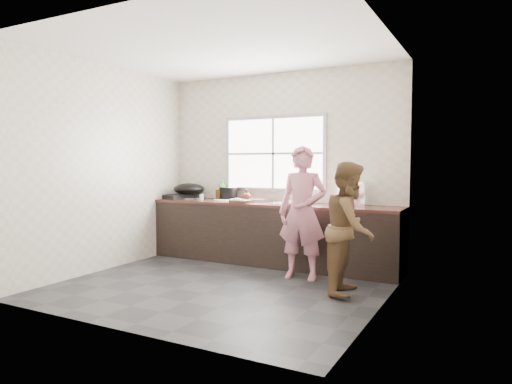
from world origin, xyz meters
The scene contains 30 objects.
floor centered at (0.00, 0.00, -0.01)m, with size 3.60×3.20×0.01m, color #28282B.
ceiling centered at (0.00, 0.00, 2.71)m, with size 3.60×3.20×0.01m, color silver.
wall_back centered at (0.00, 1.60, 1.35)m, with size 3.60×0.01×2.70m, color beige.
wall_left centered at (-1.80, 0.00, 1.35)m, with size 0.01×3.20×2.70m, color beige.
wall_right centered at (1.80, 0.00, 1.35)m, with size 0.01×3.20×2.70m, color beige.
wall_front centered at (0.00, -1.60, 1.35)m, with size 3.60×0.01×2.70m, color silver.
cabinet centered at (0.00, 1.29, 0.41)m, with size 3.60×0.62×0.82m, color black.
countertop centered at (0.00, 1.29, 0.84)m, with size 3.60×0.64×0.04m, color #3A1D17.
sink centered at (0.35, 1.29, 0.86)m, with size 0.55×0.45×0.02m, color silver.
faucet centered at (0.35, 1.49, 1.01)m, with size 0.02×0.02×0.30m, color silver.
window_frame centered at (-0.10, 1.59, 1.55)m, with size 1.60×0.05×1.10m, color #9EA0A5.
window_glazing centered at (-0.10, 1.57, 1.55)m, with size 1.50×0.01×1.00m, color white.
woman centered at (0.69, 0.74, 0.76)m, with size 0.55×0.36×1.52m, color #CF7C91.
person_side centered at (1.39, 0.39, 0.71)m, with size 0.70×0.54×1.43m, color brown.
cutting_board centered at (-0.40, 1.15, 0.88)m, with size 0.35×0.35×0.03m, color #2F2012.
cleaver centered at (-0.21, 1.27, 0.90)m, with size 0.22×0.11×0.01m, color silver.
bowl_mince centered at (-0.44, 1.11, 0.88)m, with size 0.19×0.19×0.05m, color silver.
bowl_crabs centered at (0.46, 1.28, 0.89)m, with size 0.20×0.20×0.06m, color white.
bowl_held centered at (0.39, 1.08, 0.89)m, with size 0.22×0.22×0.07m, color white.
black_pot centered at (-0.78, 1.44, 0.95)m, with size 0.26×0.26×0.19m, color black.
plate_food centered at (-0.78, 1.23, 0.87)m, with size 0.23×0.23×0.02m, color white.
bottle_green centered at (-0.94, 1.52, 1.01)m, with size 0.11×0.11×0.30m, color green.
bottle_brown_tall centered at (-0.90, 1.40, 0.96)m, with size 0.09×0.09×0.21m, color #4B3312.
bottle_brown_short centered at (-0.43, 1.37, 0.94)m, with size 0.12×0.12×0.16m, color #481E12.
glass_jar centered at (-1.14, 1.24, 0.90)m, with size 0.06×0.06×0.09m, color white.
burner centered at (-1.65, 1.31, 0.89)m, with size 0.42×0.42×0.06m, color black.
wok centered at (-1.45, 1.36, 1.01)m, with size 0.48×0.48×0.18m, color black.
dish_rack centered at (1.11, 1.52, 1.01)m, with size 0.41×0.29×0.31m, color white.
pot_lid_left centered at (-1.47, 1.35, 0.87)m, with size 0.22×0.22×0.01m, color #B9BAC0.
pot_lid_right centered at (-1.29, 1.44, 0.87)m, with size 0.25×0.25×0.01m, color #B8BCC0.
Camera 1 is at (2.77, -4.40, 1.42)m, focal length 32.00 mm.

